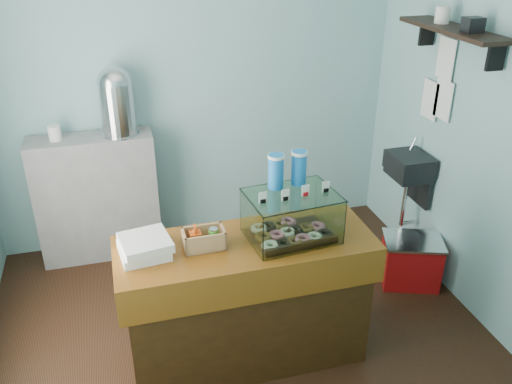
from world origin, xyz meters
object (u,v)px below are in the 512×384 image
object	(u,v)px
red_cooler	(411,261)
coffee_urn	(116,99)
counter	(247,301)
display_case	(290,212)

from	to	relation	value
red_cooler	coffee_urn	bearing A→B (deg)	172.42
counter	coffee_urn	xyz separation A→B (m)	(-0.65, 1.57, 0.93)
counter	display_case	distance (m)	0.67
red_cooler	counter	bearing A→B (deg)	-143.08
counter	coffee_urn	distance (m)	1.94
counter	display_case	xyz separation A→B (m)	(0.28, 0.02, 0.60)
counter	red_cooler	xyz separation A→B (m)	(1.49, 0.45, -0.26)
display_case	red_cooler	size ratio (longest dim) A/B	1.05
coffee_urn	red_cooler	world-z (taller)	coffee_urn
display_case	red_cooler	xyz separation A→B (m)	(1.20, 0.43, -0.86)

